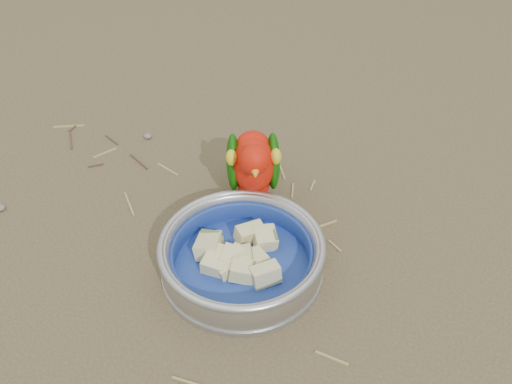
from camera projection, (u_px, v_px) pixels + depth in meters
The scene contains 6 objects.
ground at pixel (149, 280), 0.85m from camera, with size 60.00×60.00×0.00m, color brown.
food_bowl at pixel (242, 268), 0.85m from camera, with size 0.24×0.24×0.02m, color #B2B2BA.
bowl_wall at pixel (242, 254), 0.84m from camera, with size 0.24×0.24×0.04m, color #B2B2BA, non-canonical shape.
fruit_wedges at pixel (242, 257), 0.84m from camera, with size 0.14×0.14×0.03m, color beige, non-canonical shape.
lory_parrot at pixel (253, 171), 0.93m from camera, with size 0.09×0.18×0.15m, color red, non-canonical shape.
ground_debris at pixel (170, 292), 0.83m from camera, with size 0.90×0.80×0.01m, color #9D8C53, non-canonical shape.
Camera 1 is at (0.48, -0.34, 0.65)m, focal length 40.00 mm.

